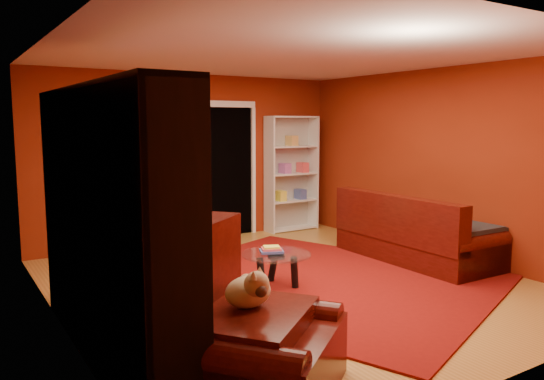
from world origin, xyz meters
TOP-DOWN VIEW (x-y plane):
  - floor at (0.00, 0.00)m, footprint 5.00×5.50m
  - ceiling at (0.00, 0.00)m, footprint 5.00×5.50m
  - wall_back at (0.00, 2.77)m, footprint 5.00×0.05m
  - wall_left at (-2.52, 0.00)m, footprint 0.05×5.50m
  - wall_right at (2.52, 0.00)m, footprint 0.05×5.50m
  - doorway at (0.60, 2.73)m, footprint 1.06×0.60m
  - rug at (0.32, -0.12)m, footprint 4.43×4.74m
  - media_unit at (-2.27, -0.80)m, footprint 0.47×2.78m
  - christmas_tree at (-0.75, 2.15)m, footprint 1.32×1.32m
  - gift_box_teal at (-1.24, 1.39)m, footprint 0.37×0.37m
  - gift_box_green at (-0.33, 1.79)m, footprint 0.33×0.33m
  - gift_box_red at (-0.99, 2.12)m, footprint 0.27×0.27m
  - white_bookshelf at (1.77, 2.57)m, footprint 0.94×0.34m
  - armchair at (-1.63, -1.93)m, footprint 1.67×1.67m
  - dog at (-1.62, -1.86)m, footprint 0.50×0.48m
  - sofa at (2.02, -0.05)m, footprint 1.01×2.19m
  - coffee_table at (-0.23, -0.06)m, footprint 1.03×1.03m
  - acrylic_chair at (-0.77, 0.63)m, footprint 0.51×0.54m

SIDE VIEW (x-z plane):
  - floor at x=0.00m, z-range -0.05..0.00m
  - rug at x=0.32m, z-range 0.00..0.02m
  - gift_box_red at x=-0.99m, z-range 0.00..0.22m
  - gift_box_green at x=-0.33m, z-range 0.00..0.26m
  - gift_box_teal at x=-1.24m, z-range 0.00..0.31m
  - coffee_table at x=-0.23m, z-range -0.04..0.45m
  - acrylic_chair at x=-0.77m, z-range 0.00..0.81m
  - armchair at x=-1.63m, z-range 0.00..0.93m
  - sofa at x=2.02m, z-range 0.00..0.94m
  - dog at x=-1.62m, z-range 0.54..0.85m
  - christmas_tree at x=-0.75m, z-range -0.03..1.77m
  - white_bookshelf at x=1.77m, z-range -0.03..1.99m
  - doorway at x=0.60m, z-range -0.03..2.13m
  - media_unit at x=-2.27m, z-range 0.00..2.13m
  - wall_back at x=0.00m, z-range 0.00..2.60m
  - wall_left at x=-2.52m, z-range 0.00..2.60m
  - wall_right at x=2.52m, z-range 0.00..2.60m
  - ceiling at x=0.00m, z-range 2.60..2.65m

